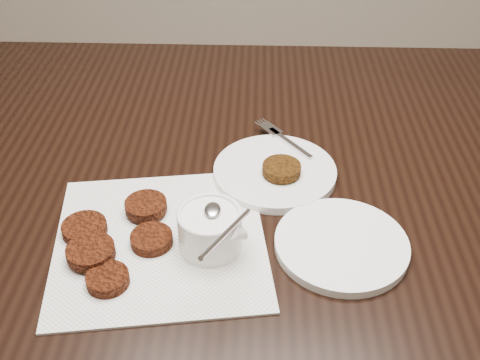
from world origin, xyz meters
The scene contains 6 objects.
table centered at (0.03, 0.18, 0.38)m, with size 1.46×0.94×0.75m, color black.
napkin centered at (-0.15, -0.06, 0.75)m, with size 0.32×0.32×0.00m, color white.
sauce_ramekin centered at (-0.07, -0.07, 0.82)m, with size 0.13×0.13×0.13m, color white, non-canonical shape.
patty_cluster centered at (-0.21, -0.08, 0.77)m, with size 0.23×0.23×0.02m, color #5B1F0C, non-canonical shape.
plate_with_patty centered at (0.03, 0.11, 0.77)m, with size 0.21×0.21×0.03m, color white, non-canonical shape.
plate_empty centered at (0.13, -0.07, 0.76)m, with size 0.20×0.20×0.01m, color white.
Camera 1 is at (-0.00, -0.69, 1.36)m, focal length 42.61 mm.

